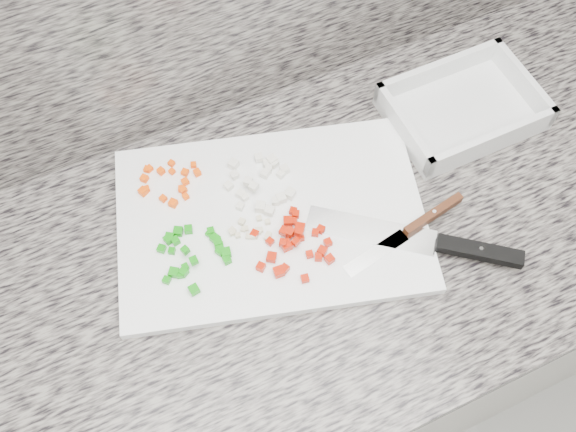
{
  "coord_description": "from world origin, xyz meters",
  "views": [
    {
      "loc": [
        -0.16,
        1.05,
        1.8
      ],
      "look_at": [
        0.04,
        1.47,
        0.94
      ],
      "focal_mm": 40.0,
      "sensor_mm": 36.0,
      "label": 1
    }
  ],
  "objects": [
    {
      "name": "cabinet",
      "position": [
        0.0,
        1.44,
        0.43
      ],
      "size": [
        3.92,
        0.62,
        0.86
      ],
      "primitive_type": "cube",
      "color": "silver",
      "rests_on": "ground"
    },
    {
      "name": "green_pepper_pile",
      "position": [
        -0.11,
        1.48,
        0.92
      ],
      "size": [
        0.11,
        0.12,
        0.02
      ],
      "color": "#0F870C",
      "rests_on": "cutting_board"
    },
    {
      "name": "cutting_board",
      "position": [
        0.02,
        1.49,
        0.91
      ],
      "size": [
        0.55,
        0.44,
        0.02
      ],
      "primitive_type": "cube",
      "rotation": [
        0.0,
        0.0,
        -0.29
      ],
      "color": "white",
      "rests_on": "countertop"
    },
    {
      "name": "carrot_pile",
      "position": [
        -0.1,
        1.62,
        0.92
      ],
      "size": [
        0.11,
        0.09,
        0.01
      ],
      "color": "#FF4E05",
      "rests_on": "cutting_board"
    },
    {
      "name": "chef_knife",
      "position": [
        0.24,
        1.34,
        0.92
      ],
      "size": [
        0.28,
        0.23,
        0.02
      ],
      "rotation": [
        0.0,
        0.0,
        -0.67
      ],
      "color": "white",
      "rests_on": "cutting_board"
    },
    {
      "name": "paring_knife",
      "position": [
        0.22,
        1.38,
        0.92
      ],
      "size": [
        0.22,
        0.06,
        0.02
      ],
      "rotation": [
        0.0,
        0.0,
        0.17
      ],
      "color": "white",
      "rests_on": "cutting_board"
    },
    {
      "name": "garlic_pile",
      "position": [
        -0.02,
        1.48,
        0.92
      ],
      "size": [
        0.07,
        0.06,
        0.01
      ],
      "color": "beige",
      "rests_on": "cutting_board"
    },
    {
      "name": "countertop",
      "position": [
        0.0,
        1.44,
        0.88
      ],
      "size": [
        3.96,
        0.64,
        0.04
      ],
      "primitive_type": "cube",
      "color": "slate",
      "rests_on": "cabinet"
    },
    {
      "name": "onion_pile",
      "position": [
        0.03,
        1.55,
        0.92
      ],
      "size": [
        0.11,
        0.12,
        0.02
      ],
      "color": "silver",
      "rests_on": "cutting_board"
    },
    {
      "name": "red_pepper_pile",
      "position": [
        0.03,
        1.43,
        0.92
      ],
      "size": [
        0.13,
        0.13,
        0.02
      ],
      "color": "#B41602",
      "rests_on": "cutting_board"
    },
    {
      "name": "tray",
      "position": [
        0.41,
        1.54,
        0.92
      ],
      "size": [
        0.25,
        0.18,
        0.05
      ],
      "rotation": [
        0.0,
        0.0,
        0.0
      ],
      "color": "silver",
      "rests_on": "countertop"
    }
  ]
}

